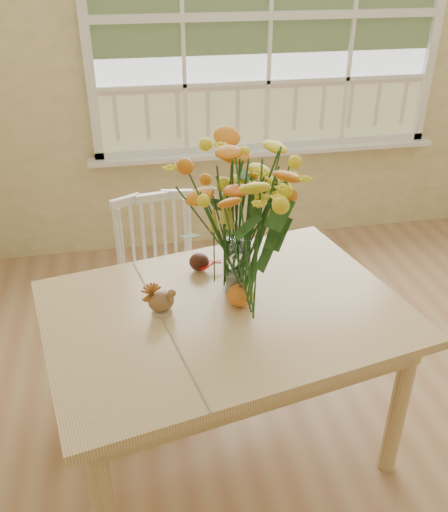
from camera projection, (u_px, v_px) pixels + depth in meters
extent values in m
cube|color=#A67750|center=(396.00, 485.00, 2.23)|extent=(4.00, 4.50, 0.01)
cube|color=#C5B97E|center=(268.00, 49.00, 3.47)|extent=(4.00, 0.02, 2.70)
cube|color=silver|center=(270.00, 15.00, 3.36)|extent=(2.20, 0.00, 1.60)
cube|color=white|center=(267.00, 151.00, 3.74)|extent=(2.42, 0.12, 0.03)
cube|color=tan|center=(225.00, 313.00, 2.08)|extent=(1.51, 1.20, 0.04)
cube|color=tan|center=(225.00, 327.00, 2.12)|extent=(1.36, 1.06, 0.10)
cylinder|color=tan|center=(105.00, 508.00, 1.76)|extent=(0.07, 0.07, 0.68)
cylinder|color=tan|center=(69.00, 360.00, 2.38)|extent=(0.07, 0.07, 0.68)
cylinder|color=tan|center=(398.00, 408.00, 2.14)|extent=(0.07, 0.07, 0.68)
cylinder|color=tan|center=(301.00, 303.00, 2.77)|extent=(0.07, 0.07, 0.68)
cube|color=white|center=(165.00, 293.00, 2.72)|extent=(0.46, 0.44, 0.05)
cube|color=white|center=(154.00, 239.00, 2.73)|extent=(0.40, 0.10, 0.46)
cylinder|color=white|center=(144.00, 351.00, 2.66)|extent=(0.03, 0.03, 0.39)
cylinder|color=white|center=(132.00, 317.00, 2.90)|extent=(0.03, 0.03, 0.39)
cylinder|color=white|center=(204.00, 337.00, 2.75)|extent=(0.03, 0.03, 0.39)
cylinder|color=white|center=(187.00, 306.00, 2.99)|extent=(0.03, 0.03, 0.39)
cylinder|color=white|center=(238.00, 266.00, 2.12)|extent=(0.10, 0.10, 0.23)
ellipsoid|color=orange|center=(240.00, 296.00, 2.07)|extent=(0.10, 0.10, 0.08)
cylinder|color=#CCB78C|center=(162.00, 311.00, 2.05)|extent=(0.08, 0.08, 0.01)
ellipsoid|color=brown|center=(161.00, 301.00, 2.02)|extent=(0.11, 0.09, 0.08)
ellipsoid|color=#38160F|center=(199.00, 263.00, 2.30)|extent=(0.08, 0.08, 0.08)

